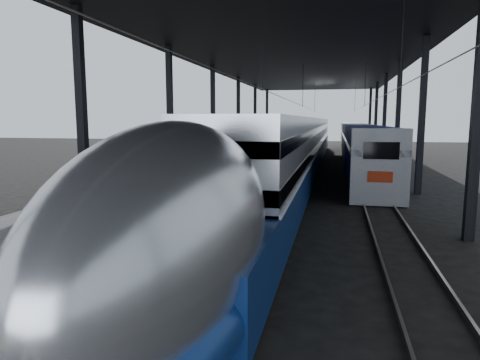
% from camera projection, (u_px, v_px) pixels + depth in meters
% --- Properties ---
extents(ground, '(160.00, 160.00, 0.00)m').
position_uv_depth(ground, '(167.00, 266.00, 12.76)').
color(ground, black).
rests_on(ground, ground).
extents(platform, '(6.00, 80.00, 1.00)m').
position_uv_depth(platform, '(224.00, 170.00, 32.77)').
color(platform, '#4C4C4F').
rests_on(platform, ground).
extents(yellow_strip, '(0.30, 80.00, 0.01)m').
position_uv_depth(yellow_strip, '(260.00, 165.00, 32.09)').
color(yellow_strip, gold).
rests_on(yellow_strip, platform).
extents(rails, '(6.52, 80.00, 0.16)m').
position_uv_depth(rails, '(330.00, 179.00, 31.09)').
color(rails, slate).
rests_on(rails, ground).
extents(canopy, '(18.00, 75.00, 9.47)m').
position_uv_depth(canopy, '(297.00, 52.00, 30.40)').
color(canopy, black).
rests_on(canopy, ground).
extents(tgv_train, '(3.12, 65.20, 4.48)m').
position_uv_depth(tgv_train, '(300.00, 148.00, 34.46)').
color(tgv_train, '#B1B3B8').
rests_on(tgv_train, ground).
extents(second_train, '(2.84, 56.05, 3.92)m').
position_uv_depth(second_train, '(356.00, 141.00, 47.40)').
color(second_train, navy).
rests_on(second_train, ground).
extents(child, '(0.31, 0.23, 0.81)m').
position_uv_depth(child, '(76.00, 244.00, 10.12)').
color(child, '#453217').
rests_on(child, platform).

